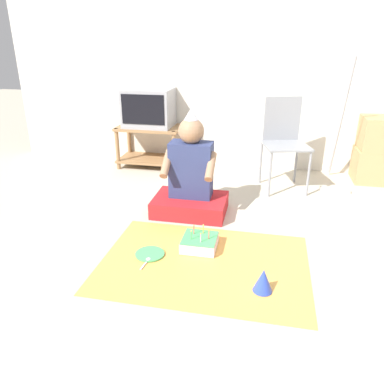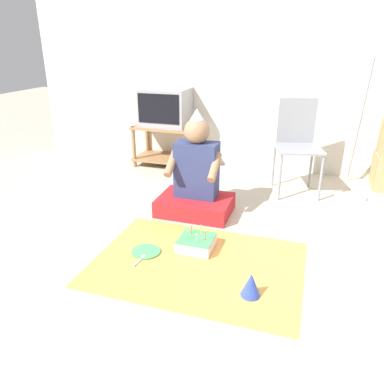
{
  "view_description": "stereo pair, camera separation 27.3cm",
  "coord_description": "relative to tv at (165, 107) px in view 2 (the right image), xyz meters",
  "views": [
    {
      "loc": [
        -0.15,
        -2.0,
        1.39
      ],
      "look_at": [
        -0.67,
        0.48,
        0.35
      ],
      "focal_mm": 35.0,
      "sensor_mm": 36.0,
      "label": 1
    },
    {
      "loc": [
        0.11,
        -1.93,
        1.39
      ],
      "look_at": [
        -0.67,
        0.48,
        0.35
      ],
      "focal_mm": 35.0,
      "sensor_mm": 36.0,
      "label": 2
    }
  ],
  "objects": [
    {
      "name": "ground_plane",
      "position": [
        1.49,
        -2.01,
        -0.68
      ],
      "size": [
        16.0,
        16.0,
        0.0
      ],
      "primitive_type": "plane",
      "color": "#BCB29E"
    },
    {
      "name": "wall_back",
      "position": [
        1.49,
        0.24,
        0.6
      ],
      "size": [
        6.4,
        0.06,
        2.55
      ],
      "color": "beige",
      "rests_on": "ground_plane"
    },
    {
      "name": "tv_stand",
      "position": [
        0.0,
        -0.0,
        -0.4
      ],
      "size": [
        0.72,
        0.43,
        0.47
      ],
      "color": "#997047",
      "rests_on": "ground_plane"
    },
    {
      "name": "tv",
      "position": [
        0.0,
        0.0,
        0.0
      ],
      "size": [
        0.53,
        0.42,
        0.41
      ],
      "color": "#99999E",
      "rests_on": "tv_stand"
    },
    {
      "name": "folding_chair",
      "position": [
        1.48,
        -0.35,
        -0.17
      ],
      "size": [
        0.5,
        0.5,
        0.88
      ],
      "color": "gray",
      "rests_on": "ground_plane"
    },
    {
      "name": "dust_mop",
      "position": [
        2.01,
        -0.25,
        -0.3
      ],
      "size": [
        0.28,
        0.55,
        1.26
      ],
      "color": "#B2ADA3",
      "rests_on": "ground_plane"
    },
    {
      "name": "person_seated",
      "position": [
        0.72,
        -1.14,
        -0.4
      ],
      "size": [
        0.61,
        0.44,
        0.88
      ],
      "color": "red",
      "rests_on": "ground_plane"
    },
    {
      "name": "party_cloth",
      "position": [
        0.97,
        -1.91,
        -0.67
      ],
      "size": [
        1.37,
        0.99,
        0.01
      ],
      "color": "#EFA84C",
      "rests_on": "ground_plane"
    },
    {
      "name": "birthday_cake",
      "position": [
        0.91,
        -1.73,
        -0.63
      ],
      "size": [
        0.24,
        0.24,
        0.15
      ],
      "color": "silver",
      "rests_on": "party_cloth"
    },
    {
      "name": "party_hat_blue",
      "position": [
        1.37,
        -2.13,
        -0.6
      ],
      "size": [
        0.12,
        0.12,
        0.14
      ],
      "color": "blue",
      "rests_on": "party_cloth"
    },
    {
      "name": "paper_plate",
      "position": [
        0.59,
        -1.89,
        -0.67
      ],
      "size": [
        0.2,
        0.2,
        0.01
      ],
      "color": "#4CB266",
      "rests_on": "party_cloth"
    },
    {
      "name": "plastic_spoon_near",
      "position": [
        0.6,
        -1.98,
        -0.67
      ],
      "size": [
        0.04,
        0.15,
        0.01
      ],
      "color": "white",
      "rests_on": "party_cloth"
    }
  ]
}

